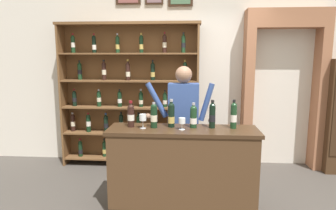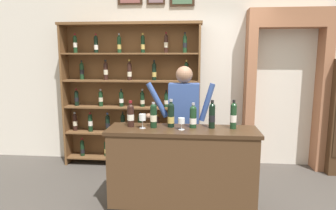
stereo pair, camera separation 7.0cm
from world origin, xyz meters
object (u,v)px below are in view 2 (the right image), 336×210
Objects in this scene: tasting_bottle_rosso at (212,115)px; tasting_bottle_vin_santo at (233,115)px; wine_glass_left at (142,118)px; wine_glass_right at (181,121)px; tasting_bottle_bianco at (153,115)px; tasting_bottle_super_tuscan at (131,115)px; tasting_counter at (182,170)px; shopkeeper at (184,114)px; wine_shelf at (131,93)px; tasting_bottle_grappa at (171,115)px; tasting_bottle_chianti at (193,117)px.

tasting_bottle_vin_santo is (0.24, -0.01, 0.00)m from tasting_bottle_rosso.
wine_glass_right is (0.44, -0.03, -0.02)m from wine_glass_left.
tasting_bottle_super_tuscan is at bearing 175.51° from tasting_bottle_bianco.
shopkeeper is at bearing 90.94° from tasting_counter.
wine_glass_left is at bearing -177.66° from tasting_counter.
wine_shelf is 1.49m from wine_glass_left.
tasting_counter is 0.58m from wine_glass_right.
tasting_bottle_bianco is 0.65m from tasting_bottle_rosso.
tasting_bottle_vin_santo is (0.89, 0.03, 0.01)m from tasting_bottle_bianco.
tasting_bottle_vin_santo reaches higher than wine_glass_right.
shopkeeper reaches higher than wine_glass_right.
shopkeeper is 0.54m from tasting_bottle_grappa.
wine_glass_left is at bearing -173.99° from tasting_bottle_rosso.
tasting_bottle_super_tuscan is (-0.58, -0.54, 0.09)m from shopkeeper.
tasting_counter is 5.55× the size of tasting_bottle_super_tuscan.
tasting_bottle_vin_santo reaches higher than wine_glass_left.
wine_shelf is at bearing 136.98° from tasting_bottle_vin_santo.
tasting_counter is at bearing -169.07° from tasting_bottle_rosso.
tasting_counter is at bearing -57.96° from wine_shelf.
wine_shelf is 7.49× the size of tasting_bottle_super_tuscan.
tasting_bottle_rosso is at bearing 10.93° from tasting_counter.
shopkeeper is 0.79m from tasting_bottle_vin_santo.
tasting_counter is 0.62m from tasting_bottle_chianti.
shopkeeper is 0.80m from tasting_bottle_super_tuscan.
tasting_bottle_vin_santo is 0.58m from wine_glass_right.
wine_glass_right is (-0.57, -0.10, -0.05)m from tasting_bottle_vin_santo.
tasting_bottle_super_tuscan is at bearing -78.12° from wine_shelf.
wine_shelf is 1.35× the size of tasting_counter.
tasting_bottle_chianti is at bearing -76.50° from shopkeeper.
wine_glass_left is (0.43, -1.42, -0.11)m from wine_shelf.
tasting_bottle_super_tuscan is at bearing 170.84° from wine_glass_right.
tasting_bottle_rosso is at bearing 0.43° from tasting_bottle_chianti.
wine_shelf is 1.52m from tasting_bottle_grappa.
tasting_counter is at bearing 2.34° from wine_glass_left.
wine_glass_right is (-0.33, -0.11, -0.05)m from tasting_bottle_rosso.
shopkeeper is 5.70× the size of tasting_bottle_chianti.
tasting_bottle_chianti is at bearing -179.57° from tasting_bottle_rosso.
wine_glass_right is at bearing -139.13° from tasting_bottle_chianti.
tasting_bottle_chianti is (0.13, -0.53, 0.08)m from shopkeeper.
wine_shelf is at bearing 120.98° from wine_glass_right.
tasting_bottle_vin_santo reaches higher than tasting_bottle_grappa.
tasting_bottle_super_tuscan reaches higher than tasting_counter.
tasting_bottle_rosso is (0.65, 0.04, 0.01)m from tasting_bottle_bianco.
tasting_bottle_bianco is at bearing -175.51° from tasting_bottle_chianti.
wine_shelf is 16.94× the size of wine_glass_right.
tasting_bottle_rosso reaches higher than tasting_counter.
tasting_bottle_grappa reaches higher than tasting_bottle_bianco.
tasting_bottle_grappa is at bearing 178.83° from tasting_bottle_vin_santo.
wine_glass_left is at bearing 176.27° from wine_glass_right.
tasting_bottle_grappa is 0.70m from tasting_bottle_vin_santo.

